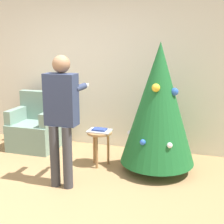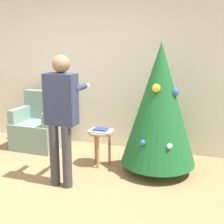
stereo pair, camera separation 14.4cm
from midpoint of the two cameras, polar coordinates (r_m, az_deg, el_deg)
ground_plane at (r=3.82m, az=-16.23°, el=-15.87°), size 14.00×14.00×0.00m
wall_back at (r=5.35m, az=-3.87°, el=8.12°), size 8.00×0.06×2.70m
christmas_tree at (r=4.25m, az=7.56°, el=1.48°), size 1.03×1.03×1.79m
armchair at (r=5.47m, az=-14.46°, el=-2.92°), size 0.76×0.66×0.95m
person_standing at (r=3.84m, az=-10.29°, el=0.26°), size 0.41×0.57×1.64m
side_stool at (r=4.56m, az=-3.19°, el=-4.77°), size 0.36×0.36×0.52m
laptop at (r=4.52m, az=-3.21°, el=-3.47°), size 0.33×0.25×0.02m
book at (r=4.52m, az=-3.21°, el=-3.20°), size 0.20×0.15×0.02m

